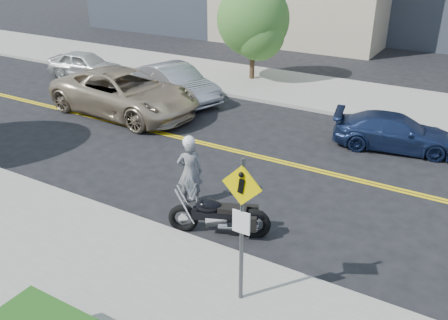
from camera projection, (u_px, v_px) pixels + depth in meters
ground_plane at (221, 148)px, 16.14m from camera, size 120.00×120.00×0.00m
sidewalk_near at (44, 265)px, 10.27m from camera, size 60.00×5.00×0.15m
sidewalk_far at (304, 90)px, 21.95m from camera, size 60.00×5.00×0.15m
pedestrian_sign at (242, 219)px, 8.46m from camera, size 0.78×0.08×3.00m
motorcyclist at (190, 170)px, 12.45m from camera, size 0.79×0.73×1.93m
motorcycle at (219, 207)px, 11.20m from camera, size 2.49×1.57×1.46m
suv at (125, 93)px, 18.85m from camera, size 6.49×3.29×1.76m
parked_car_white at (85, 65)px, 23.81m from camera, size 4.06×2.06×1.33m
parked_car_silver at (175, 83)px, 20.49m from camera, size 4.89×3.02×1.52m
parked_car_blue at (395, 132)px, 15.85m from camera, size 4.30×2.43×1.18m
tree_far_a at (253, 20)px, 22.23m from camera, size 3.43×3.43×4.68m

